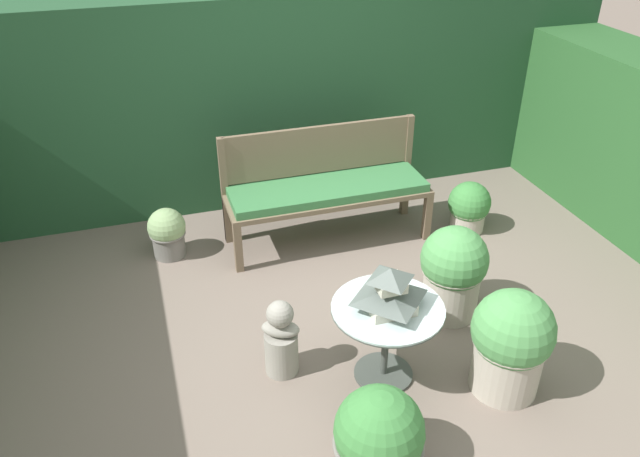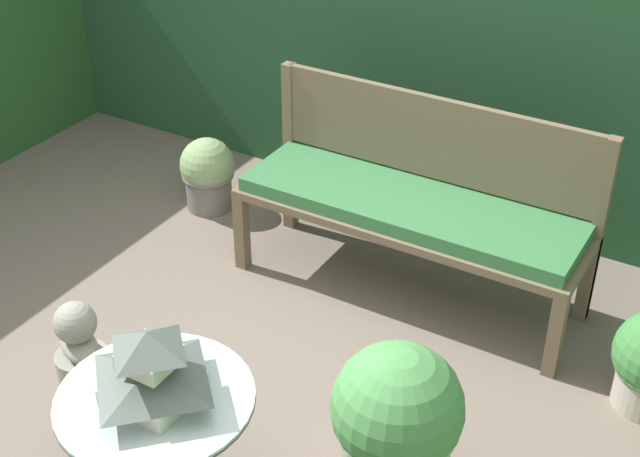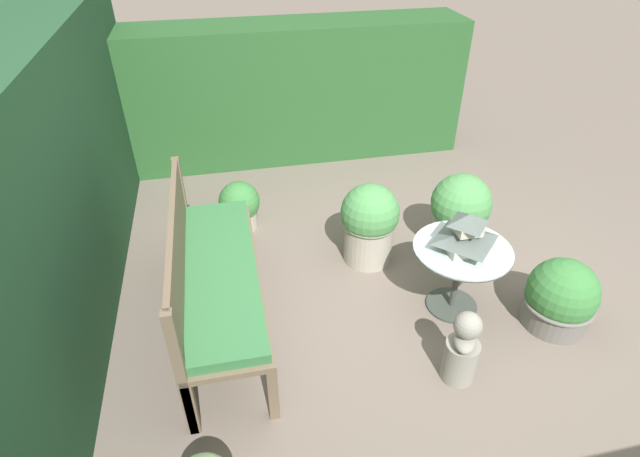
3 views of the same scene
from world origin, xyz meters
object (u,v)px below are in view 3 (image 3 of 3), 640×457
at_px(garden_bench, 221,276).
at_px(potted_plant_table_far, 459,213).
at_px(garden_bust, 462,349).
at_px(potted_plant_bench_right, 369,223).
at_px(potted_plant_path_edge, 560,297).
at_px(pagoda_birdhouse, 466,234).
at_px(potted_plant_table_near, 240,206).
at_px(patio_table, 460,261).

xyz_separation_m(garden_bench, potted_plant_table_far, (0.50, -1.95, -0.09)).
relative_size(garden_bust, potted_plant_bench_right, 0.78).
bearing_deg(potted_plant_bench_right, potted_plant_path_edge, -132.23).
distance_m(garden_bust, potted_plant_table_far, 1.38).
relative_size(pagoda_birdhouse, potted_plant_table_near, 0.81).
distance_m(pagoda_birdhouse, potted_plant_bench_right, 0.87).
relative_size(potted_plant_bench_right, potted_plant_path_edge, 1.31).
bearing_deg(potted_plant_table_near, pagoda_birdhouse, -133.76).
bearing_deg(patio_table, pagoda_birdhouse, 0.00).
height_order(patio_table, pagoda_birdhouse, pagoda_birdhouse).
distance_m(patio_table, potted_plant_table_far, 0.74).
distance_m(potted_plant_table_near, potted_plant_bench_right, 1.21).
bearing_deg(potted_plant_table_far, potted_plant_bench_right, 88.35).
bearing_deg(potted_plant_table_near, garden_bust, -148.67).
height_order(garden_bench, potted_plant_path_edge, potted_plant_path_edge).
xyz_separation_m(patio_table, garden_bust, (-0.60, 0.23, -0.18)).
relative_size(garden_bust, potted_plant_table_near, 1.21).
xyz_separation_m(garden_bust, potted_plant_path_edge, (0.30, -0.87, -0.01)).
relative_size(garden_bench, patio_table, 2.46).
height_order(potted_plant_path_edge, potted_plant_table_far, potted_plant_table_far).
relative_size(garden_bust, potted_plant_path_edge, 1.02).
bearing_deg(patio_table, potted_plant_table_near, 46.24).
bearing_deg(patio_table, potted_plant_table_far, -25.24).
xyz_separation_m(garden_bust, potted_plant_table_far, (1.26, -0.55, 0.11)).
height_order(potted_plant_table_near, potted_plant_bench_right, potted_plant_bench_right).
relative_size(garden_bench, potted_plant_table_far, 2.40).
relative_size(pagoda_birdhouse, garden_bust, 0.67).
bearing_deg(garden_bust, garden_bench, 89.08).
bearing_deg(pagoda_birdhouse, garden_bust, 158.66).
xyz_separation_m(garden_bench, potted_plant_bench_right, (0.52, -1.19, -0.09)).
xyz_separation_m(potted_plant_path_edge, potted_plant_table_far, (0.96, 0.32, 0.12)).
xyz_separation_m(garden_bench, patio_table, (-0.16, -1.64, -0.02)).
xyz_separation_m(garden_bust, potted_plant_bench_right, (1.28, 0.21, 0.11)).
height_order(pagoda_birdhouse, garden_bust, pagoda_birdhouse).
relative_size(potted_plant_bench_right, potted_plant_table_far, 0.98).
relative_size(pagoda_birdhouse, potted_plant_path_edge, 0.68).
height_order(garden_bust, potted_plant_table_near, garden_bust).
bearing_deg(pagoda_birdhouse, potted_plant_table_near, 46.24).
height_order(garden_bench, pagoda_birdhouse, pagoda_birdhouse).
relative_size(patio_table, potted_plant_table_near, 1.52).
bearing_deg(patio_table, garden_bust, 158.66).
xyz_separation_m(garden_bench, potted_plant_path_edge, (-0.46, -2.27, -0.21)).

